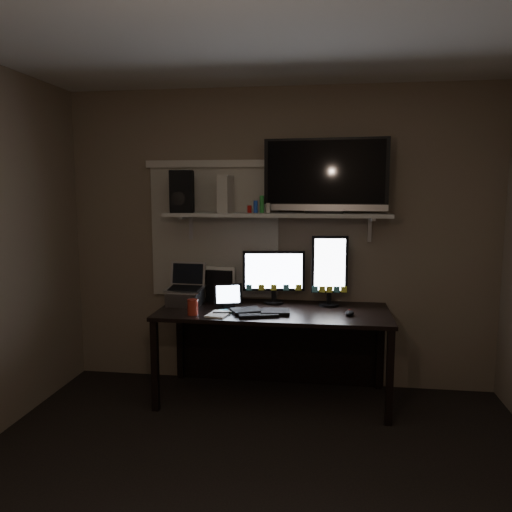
% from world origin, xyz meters
% --- Properties ---
extents(floor, '(3.60, 3.60, 0.00)m').
position_xyz_m(floor, '(0.00, 0.00, 0.00)').
color(floor, black).
rests_on(floor, ground).
extents(ceiling, '(3.60, 3.60, 0.00)m').
position_xyz_m(ceiling, '(0.00, 0.00, 2.50)').
color(ceiling, silver).
rests_on(ceiling, back_wall).
extents(back_wall, '(3.60, 0.00, 3.60)m').
position_xyz_m(back_wall, '(0.00, 1.80, 1.25)').
color(back_wall, '#756254').
rests_on(back_wall, floor).
extents(window_blinds, '(1.10, 0.02, 1.10)m').
position_xyz_m(window_blinds, '(-0.55, 1.79, 1.30)').
color(window_blinds, beige).
rests_on(window_blinds, back_wall).
extents(desk, '(1.80, 0.75, 0.73)m').
position_xyz_m(desk, '(0.00, 1.55, 0.55)').
color(desk, black).
rests_on(desk, floor).
extents(wall_shelf, '(1.80, 0.35, 0.03)m').
position_xyz_m(wall_shelf, '(0.00, 1.62, 1.46)').
color(wall_shelf, '#BAB9B5').
rests_on(wall_shelf, back_wall).
extents(monitor_landscape, '(0.51, 0.12, 0.45)m').
position_xyz_m(monitor_landscape, '(-0.02, 1.65, 0.95)').
color(monitor_landscape, black).
rests_on(monitor_landscape, desk).
extents(monitor_portrait, '(0.29, 0.09, 0.58)m').
position_xyz_m(monitor_portrait, '(0.43, 1.62, 1.02)').
color(monitor_portrait, black).
rests_on(monitor_portrait, desk).
extents(keyboard, '(0.48, 0.29, 0.03)m').
position_xyz_m(keyboard, '(-0.09, 1.30, 0.74)').
color(keyboard, black).
rests_on(keyboard, desk).
extents(mouse, '(0.08, 0.11, 0.04)m').
position_xyz_m(mouse, '(0.58, 1.33, 0.75)').
color(mouse, black).
rests_on(mouse, desk).
extents(notepad, '(0.18, 0.23, 0.01)m').
position_xyz_m(notepad, '(-0.39, 1.21, 0.74)').
color(notepad, white).
rests_on(notepad, desk).
extents(tablet, '(0.24, 0.16, 0.19)m').
position_xyz_m(tablet, '(-0.37, 1.46, 0.83)').
color(tablet, black).
rests_on(tablet, desk).
extents(file_sorter, '(0.24, 0.14, 0.29)m').
position_xyz_m(file_sorter, '(-0.48, 1.67, 0.87)').
color(file_sorter, black).
rests_on(file_sorter, desk).
extents(laptop, '(0.31, 0.26, 0.33)m').
position_xyz_m(laptop, '(-0.73, 1.48, 0.90)').
color(laptop, '#B1B1B6').
rests_on(laptop, desk).
extents(cup, '(0.10, 0.10, 0.12)m').
position_xyz_m(cup, '(-0.59, 1.19, 0.79)').
color(cup, maroon).
rests_on(cup, desk).
extents(sticky_notes, '(0.36, 0.30, 0.00)m').
position_xyz_m(sticky_notes, '(-0.27, 1.35, 0.73)').
color(sticky_notes, '#E5EC40').
rests_on(sticky_notes, desk).
extents(tv, '(0.99, 0.26, 0.58)m').
position_xyz_m(tv, '(0.38, 1.63, 1.77)').
color(tv, black).
rests_on(tv, wall_shelf).
extents(game_console, '(0.09, 0.26, 0.30)m').
position_xyz_m(game_console, '(-0.42, 1.64, 1.63)').
color(game_console, beige).
rests_on(game_console, wall_shelf).
extents(speaker, '(0.23, 0.26, 0.34)m').
position_xyz_m(speaker, '(-0.77, 1.60, 1.65)').
color(speaker, black).
rests_on(speaker, wall_shelf).
extents(bottles, '(0.22, 0.12, 0.14)m').
position_xyz_m(bottles, '(-0.14, 1.59, 1.55)').
color(bottles, '#A50F0C').
rests_on(bottles, wall_shelf).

